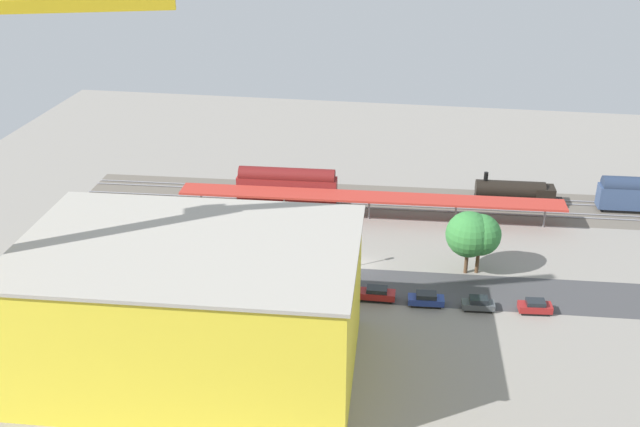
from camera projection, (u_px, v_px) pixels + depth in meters
ground_plane at (362, 265)px, 104.95m from camera, size 158.04×158.04×0.00m
rail_bed at (376, 201)px, 124.87m from camera, size 99.27×17.62×0.01m
street_asphalt at (357, 285)px, 99.85m from camera, size 99.08×13.49×0.01m
track_rails at (376, 200)px, 124.80m from camera, size 98.68×11.19×0.12m
platform_canopy_near at (369, 197)px, 116.99m from camera, size 60.62×6.98×3.96m
locomotive at (518, 193)px, 123.07m from camera, size 14.50×3.65×5.37m
freight_coach_far at (287, 184)px, 123.30m from camera, size 16.72×3.57×6.01m
parked_car_0 at (535, 307)px, 93.39m from camera, size 4.30×2.20×1.75m
parked_car_1 at (478, 304)px, 94.04m from camera, size 4.20×2.09×1.74m
parked_car_2 at (426, 300)px, 94.99m from camera, size 4.70×2.14×1.76m
parked_car_3 at (377, 294)px, 96.20m from camera, size 4.77×1.95×1.76m
parked_car_4 at (330, 292)px, 96.70m from camera, size 4.44×2.07×1.67m
construction_building at (193, 309)px, 80.41m from camera, size 36.09×24.21×15.20m
construction_roof_slab at (187, 245)px, 77.09m from camera, size 36.71×24.84×0.40m
box_truck_0 at (325, 284)px, 96.92m from camera, size 9.17×2.48×3.24m
box_truck_1 at (250, 281)px, 97.29m from camera, size 9.56×2.85×3.62m
box_truck_2 at (128, 271)px, 100.04m from camera, size 8.52×3.03×3.39m
street_tree_0 at (162, 226)px, 106.00m from camera, size 4.32×4.32×6.64m
street_tree_1 at (480, 235)px, 100.47m from camera, size 5.71×5.71×8.70m
street_tree_2 at (469, 234)px, 100.38m from camera, size 6.31×6.31×9.09m
street_tree_3 at (203, 225)px, 105.17m from camera, size 4.48×4.48×7.25m
traffic_light at (346, 242)px, 102.22m from camera, size 0.50×0.36×6.15m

